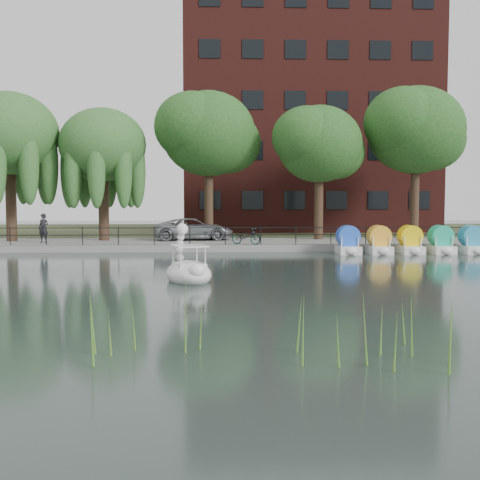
{
  "coord_description": "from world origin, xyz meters",
  "views": [
    {
      "loc": [
        -0.38,
        -20.58,
        3.02
      ],
      "look_at": [
        0.5,
        4.0,
        1.3
      ],
      "focal_mm": 45.0,
      "sensor_mm": 36.0,
      "label": 1
    }
  ],
  "objects": [
    {
      "name": "pedestrian",
      "position": [
        -10.61,
        14.85,
        1.39
      ],
      "size": [
        0.83,
        0.68,
        1.98
      ],
      "primitive_type": "imported",
      "rotation": [
        0.0,
        0.0,
        5.97
      ],
      "color": "black",
      "rests_on": "promenade"
    },
    {
      "name": "kerb",
      "position": [
        0.0,
        13.05,
        0.2
      ],
      "size": [
        40.0,
        0.25,
        0.4
      ],
      "primitive_type": "cube",
      "color": "gray",
      "rests_on": "ground_plane"
    },
    {
      "name": "apartment_building",
      "position": [
        7.0,
        29.97,
        9.36
      ],
      "size": [
        20.0,
        10.07,
        18.0
      ],
      "color": "#4C1E16",
      "rests_on": "land_strip"
    },
    {
      "name": "reed_bank",
      "position": [
        2.0,
        -9.5,
        0.6
      ],
      "size": [
        24.0,
        2.4,
        1.2
      ],
      "color": "#669938",
      "rests_on": "ground_plane"
    },
    {
      "name": "swan_boat",
      "position": [
        -1.48,
        1.16,
        0.46
      ],
      "size": [
        2.28,
        2.83,
        2.08
      ],
      "rotation": [
        0.0,
        0.0,
        0.34
      ],
      "color": "white",
      "rests_on": "ground_plane"
    },
    {
      "name": "promenade",
      "position": [
        0.0,
        16.0,
        0.2
      ],
      "size": [
        40.0,
        6.0,
        0.4
      ],
      "primitive_type": "cube",
      "color": "gray",
      "rests_on": "ground_plane"
    },
    {
      "name": "broadleaf_far",
      "position": [
        12.5,
        18.5,
        7.4
      ],
      "size": [
        6.3,
        6.3,
        9.71
      ],
      "color": "#473323",
      "rests_on": "promenade"
    },
    {
      "name": "railing",
      "position": [
        0.0,
        13.25,
        1.15
      ],
      "size": [
        32.0,
        0.05,
        1.0
      ],
      "color": "black",
      "rests_on": "promenade"
    },
    {
      "name": "broadleaf_center",
      "position": [
        -1.0,
        18.0,
        7.06
      ],
      "size": [
        6.0,
        6.0,
        9.25
      ],
      "color": "#473323",
      "rests_on": "promenade"
    },
    {
      "name": "bicycle",
      "position": [
        1.19,
        13.4,
        0.9
      ],
      "size": [
        1.25,
        1.82,
        1.0
      ],
      "primitive_type": "imported",
      "rotation": [
        0.0,
        0.0,
        1.15
      ],
      "color": "gray",
      "rests_on": "promenade"
    },
    {
      "name": "ground_plane",
      "position": [
        0.0,
        0.0,
        0.0
      ],
      "size": [
        120.0,
        120.0,
        0.0
      ],
      "primitive_type": "plane",
      "color": "#34413C"
    },
    {
      "name": "willow_mid",
      "position": [
        -7.5,
        17.0,
        6.25
      ],
      "size": [
        5.32,
        5.32,
        8.15
      ],
      "color": "#473323",
      "rests_on": "promenade"
    },
    {
      "name": "land_strip",
      "position": [
        0.0,
        30.0,
        0.18
      ],
      "size": [
        60.0,
        22.0,
        0.36
      ],
      "primitive_type": "cube",
      "color": "#47512D",
      "rests_on": "ground_plane"
    },
    {
      "name": "minivan",
      "position": [
        -1.95,
        17.03,
        1.19
      ],
      "size": [
        3.16,
        5.9,
        1.58
      ],
      "primitive_type": "imported",
      "rotation": [
        0.0,
        0.0,
        1.67
      ],
      "color": "gray",
      "rests_on": "promenade"
    },
    {
      "name": "pedal_boat_row",
      "position": [
        10.89,
        11.65,
        0.61
      ],
      "size": [
        9.65,
        1.7,
        1.4
      ],
      "color": "white",
      "rests_on": "ground_plane"
    },
    {
      "name": "willow_left",
      "position": [
        -13.0,
        16.5,
        6.87
      ],
      "size": [
        5.88,
        5.88,
        9.01
      ],
      "color": "#473323",
      "rests_on": "promenade"
    },
    {
      "name": "broadleaf_right",
      "position": [
        6.0,
        17.5,
        6.39
      ],
      "size": [
        5.4,
        5.4,
        8.32
      ],
      "color": "#473323",
      "rests_on": "promenade"
    }
  ]
}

